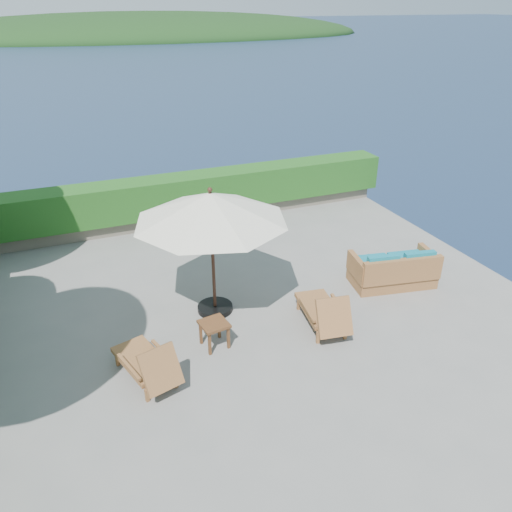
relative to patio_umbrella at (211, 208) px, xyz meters
name	(u,v)px	position (x,y,z in m)	size (l,w,h in m)	color
ground	(257,326)	(0.59, -0.83, -2.25)	(12.00, 12.00, 0.00)	gray
foundation	(257,387)	(0.59, -0.83, -3.80)	(12.00, 12.00, 3.00)	#544B43
ocean	(257,436)	(0.59, -0.83, -5.25)	(600.00, 600.00, 0.00)	#142241
offshore_island	(147,37)	(25.59, 139.17, -5.25)	(126.00, 57.60, 12.60)	black
planter_wall_far	(183,216)	(0.59, 4.77, -2.07)	(12.00, 0.60, 0.36)	#706859
hedge_far	(182,194)	(0.59, 4.77, -1.40)	(12.40, 0.90, 1.00)	#1F4E16
patio_umbrella	(211,208)	(0.00, 0.00, 0.00)	(3.28, 3.28, 2.66)	black
lounge_left	(148,363)	(-1.67, -1.61, -1.89)	(1.00, 1.60, 0.86)	#9D6C39
lounge_right	(324,311)	(1.76, -1.37, -1.87)	(0.86, 1.64, 0.90)	#9D6C39
side_table	(214,327)	(-0.37, -1.13, -1.83)	(0.54, 0.54, 0.51)	brown
wicker_loveseat	(394,271)	(4.00, -0.50, -1.90)	(1.96, 1.24, 0.90)	#9D6C39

